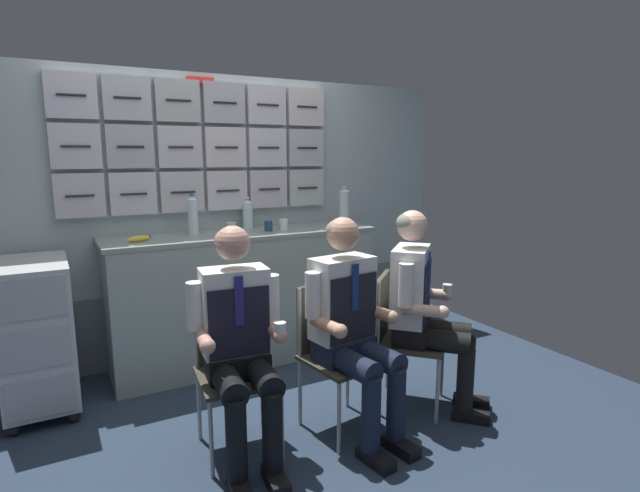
# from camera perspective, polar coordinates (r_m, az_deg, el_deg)

# --- Properties ---
(ground) EXTENTS (4.80, 4.80, 0.04)m
(ground) POSITION_cam_1_polar(r_m,az_deg,el_deg) (3.08, -4.11, -20.52)
(ground) COLOR #273548
(galley_bulkhead) EXTENTS (4.20, 0.14, 2.15)m
(galley_bulkhead) POSITION_cam_1_polar(r_m,az_deg,el_deg) (3.96, -12.72, 3.78)
(galley_bulkhead) COLOR #ABBDC0
(galley_bulkhead) RESTS_ON ground
(galley_counter) EXTENTS (2.01, 0.53, 0.99)m
(galley_counter) POSITION_cam_1_polar(r_m,az_deg,el_deg) (3.88, -8.45, -5.68)
(galley_counter) COLOR #97A59F
(galley_counter) RESTS_ON ground
(service_trolley) EXTENTS (0.40, 0.65, 0.93)m
(service_trolley) POSITION_cam_1_polar(r_m,az_deg,el_deg) (3.54, -29.54, -8.49)
(service_trolley) COLOR black
(service_trolley) RESTS_ON ground
(folding_chair_left) EXTENTS (0.44, 0.44, 0.83)m
(folding_chair_left) POSITION_cam_1_polar(r_m,az_deg,el_deg) (2.79, -9.88, -12.03)
(folding_chair_left) COLOR #A8AAAF
(folding_chair_left) RESTS_ON ground
(crew_member_left) EXTENTS (0.48, 0.61, 1.21)m
(crew_member_left) POSITION_cam_1_polar(r_m,az_deg,el_deg) (2.59, -9.16, -10.18)
(crew_member_left) COLOR black
(crew_member_left) RESTS_ON ground
(folding_chair_center) EXTENTS (0.45, 0.45, 0.83)m
(folding_chair_center) POSITION_cam_1_polar(r_m,az_deg,el_deg) (2.94, 1.54, -10.67)
(folding_chair_center) COLOR #A8AAAF
(folding_chair_center) RESTS_ON ground
(crew_member_center) EXTENTS (0.49, 0.63, 1.23)m
(crew_member_center) POSITION_cam_1_polar(r_m,az_deg,el_deg) (2.77, 3.65, -8.43)
(crew_member_center) COLOR black
(crew_member_center) RESTS_ON ground
(folding_chair_right) EXTENTS (0.57, 0.57, 0.83)m
(folding_chair_right) POSITION_cam_1_polar(r_m,az_deg,el_deg) (3.19, 8.70, -9.07)
(folding_chair_right) COLOR #A8AAAF
(folding_chair_right) RESTS_ON ground
(crew_member_right) EXTENTS (0.64, 0.65, 1.24)m
(crew_member_right) POSITION_cam_1_polar(r_m,az_deg,el_deg) (3.12, 11.71, -6.34)
(crew_member_right) COLOR black
(crew_member_right) RESTS_ON ground
(water_bottle_clear) EXTENTS (0.08, 0.08, 0.32)m
(water_bottle_clear) POSITION_cam_1_polar(r_m,az_deg,el_deg) (4.07, 2.79, 4.49)
(water_bottle_clear) COLOR silver
(water_bottle_clear) RESTS_ON galley_counter
(water_bottle_short) EXTENTS (0.08, 0.08, 0.24)m
(water_bottle_short) POSITION_cam_1_polar(r_m,az_deg,el_deg) (3.95, -8.23, 3.67)
(water_bottle_short) COLOR silver
(water_bottle_short) RESTS_ON galley_counter
(water_bottle_tall) EXTENTS (0.07, 0.07, 0.30)m
(water_bottle_tall) POSITION_cam_1_polar(r_m,az_deg,el_deg) (3.70, -14.26, 3.41)
(water_bottle_tall) COLOR silver
(water_bottle_tall) RESTS_ON galley_counter
(espresso_cup_small) EXTENTS (0.07, 0.07, 0.06)m
(espresso_cup_small) POSITION_cam_1_polar(r_m,az_deg,el_deg) (3.88, -10.08, 2.24)
(espresso_cup_small) COLOR beige
(espresso_cup_small) RESTS_ON galley_counter
(coffee_cup_white) EXTENTS (0.06, 0.06, 0.08)m
(coffee_cup_white) POSITION_cam_1_polar(r_m,az_deg,el_deg) (3.84, -4.15, 2.49)
(coffee_cup_white) COLOR white
(coffee_cup_white) RESTS_ON galley_counter
(paper_cup_tan) EXTENTS (0.06, 0.06, 0.08)m
(paper_cup_tan) POSITION_cam_1_polar(r_m,az_deg,el_deg) (3.79, -5.89, 2.32)
(paper_cup_tan) COLOR navy
(paper_cup_tan) RESTS_ON galley_counter
(snack_banana) EXTENTS (0.17, 0.10, 0.04)m
(snack_banana) POSITION_cam_1_polar(r_m,az_deg,el_deg) (3.52, -19.91, 0.79)
(snack_banana) COLOR yellow
(snack_banana) RESTS_ON galley_counter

